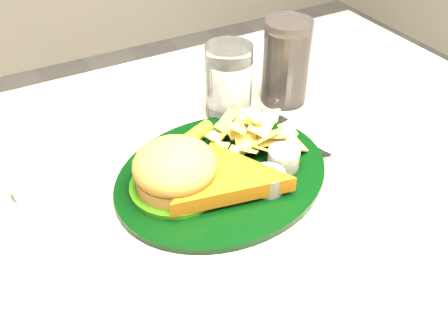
# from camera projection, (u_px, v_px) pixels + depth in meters

# --- Properties ---
(table) EXTENTS (1.20, 0.80, 0.75)m
(table) POSITION_uv_depth(u_px,v_px,m) (217.00, 312.00, 1.01)
(table) COLOR #AAA599
(table) RESTS_ON ground
(dinner_plate) EXTENTS (0.40, 0.35, 0.08)m
(dinner_plate) POSITION_uv_depth(u_px,v_px,m) (222.00, 157.00, 0.73)
(dinner_plate) COLOR black
(dinner_plate) RESTS_ON table
(water_glass) EXTENTS (0.10, 0.10, 0.13)m
(water_glass) POSITION_uv_depth(u_px,v_px,m) (229.00, 81.00, 0.85)
(water_glass) COLOR white
(water_glass) RESTS_ON table
(cola_glass) EXTENTS (0.09, 0.09, 0.15)m
(cola_glass) POSITION_uv_depth(u_px,v_px,m) (286.00, 62.00, 0.88)
(cola_glass) COLOR black
(cola_glass) RESTS_ON table
(fork_napkin) EXTENTS (0.16, 0.18, 0.01)m
(fork_napkin) POSITION_uv_depth(u_px,v_px,m) (297.00, 139.00, 0.82)
(fork_napkin) COLOR white
(fork_napkin) RESTS_ON table
(ramekin) EXTENTS (0.04, 0.04, 0.03)m
(ramekin) POSITION_uv_depth(u_px,v_px,m) (26.00, 189.00, 0.71)
(ramekin) COLOR silver
(ramekin) RESTS_ON table
(wrapped_straw) EXTENTS (0.18, 0.14, 0.01)m
(wrapped_straw) POSITION_uv_depth(u_px,v_px,m) (122.00, 141.00, 0.82)
(wrapped_straw) COLOR silver
(wrapped_straw) RESTS_ON table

